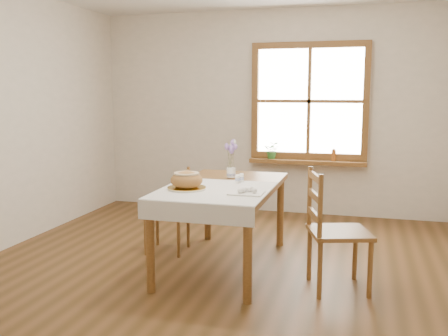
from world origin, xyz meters
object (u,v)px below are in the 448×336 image
Objects in this scene: dining_table at (224,194)px; flower_vase at (231,173)px; bread_plate at (187,188)px; chair_right at (339,230)px; chair_left at (167,210)px.

flower_vase reaches higher than dining_table.
flower_vase is at bearing 94.33° from dining_table.
bread_plate is 3.41× the size of flower_vase.
bread_plate reaches higher than dining_table.
chair_right reaches higher than flower_vase.
chair_left is at bearing 158.59° from dining_table.
chair_right reaches higher than chair_left.
chair_left is 0.74m from flower_vase.
chair_right is at bearing 2.92° from bread_plate.
chair_left is 1.76m from chair_right.
dining_table is 5.09× the size of bread_plate.
flower_vase reaches higher than chair_left.
chair_right is (1.68, -0.53, 0.07)m from chair_left.
bread_plate is (-1.26, -0.06, 0.29)m from chair_right.
dining_table is at bearing -85.67° from flower_vase.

